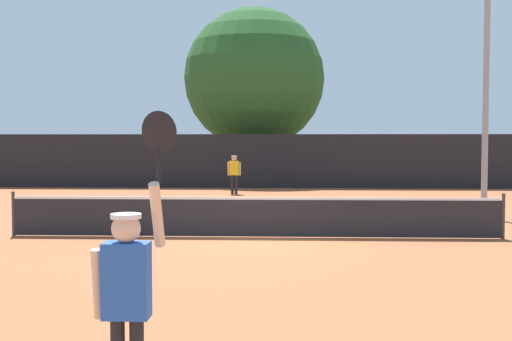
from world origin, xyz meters
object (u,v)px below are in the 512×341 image
object	(u,v)px
tennis_ball	(182,234)
large_tree	(254,79)
player_serving	(128,283)
light_pole	(486,70)
player_receiving	(234,171)
parked_car_near	(455,166)

from	to	relation	value
tennis_ball	large_tree	distance (m)	20.67
player_serving	light_pole	size ratio (longest dim) A/B	0.34
player_receiving	parked_car_near	bearing A→B (deg)	-140.32
light_pole	large_tree	world-z (taller)	large_tree
player_serving	player_receiving	distance (m)	21.73
player_receiving	parked_car_near	size ratio (longest dim) A/B	0.37
player_receiving	tennis_ball	bearing A→B (deg)	88.20
player_receiving	parked_car_near	world-z (taller)	parked_car_near
player_receiving	light_pole	world-z (taller)	light_pole
player_receiving	large_tree	size ratio (longest dim) A/B	0.17
player_serving	large_tree	bearing A→B (deg)	90.59
player_receiving	light_pole	bearing A→B (deg)	136.16
player_receiving	parked_car_near	distance (m)	15.42
player_serving	tennis_ball	xyz separation A→B (m)	(-1.15, 10.06, -1.11)
player_serving	tennis_ball	size ratio (longest dim) A/B	37.91
tennis_ball	parked_car_near	bearing A→B (deg)	60.36
tennis_ball	light_pole	distance (m)	10.24
light_pole	large_tree	size ratio (longest dim) A/B	0.80
tennis_ball	large_tree	world-z (taller)	large_tree
tennis_ball	light_pole	bearing A→B (deg)	25.12
tennis_ball	parked_car_near	size ratio (longest dim) A/B	0.02
tennis_ball	player_serving	bearing A→B (deg)	-83.48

